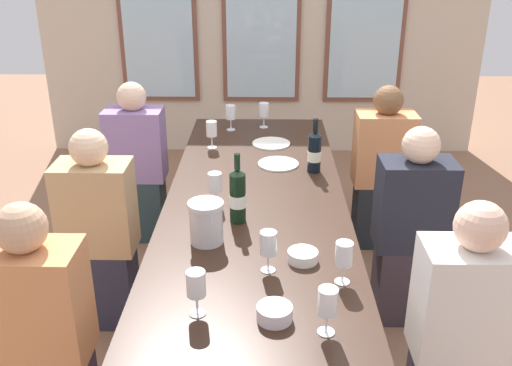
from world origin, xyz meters
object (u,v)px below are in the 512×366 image
(wine_bottle_1, at_px, (314,152))
(tasting_bowl_1, at_px, (275,313))
(metal_pitcher, at_px, (206,222))
(seated_person_4, at_px, (99,235))
(seated_person_0, at_px, (138,167))
(seated_person_5, at_px, (411,232))
(wine_glass_0, at_px, (344,256))
(seated_person_2, at_px, (41,339))
(tasting_bowl_0, at_px, (303,256))
(white_plate_0, at_px, (278,164))
(wine_glass_4, at_px, (215,184))
(dining_table, at_px, (256,207))
(wine_glass_7, at_px, (268,244))
(wine_glass_2, at_px, (212,129))
(wine_glass_6, at_px, (231,114))
(seated_person_3, at_px, (461,337))
(wine_glass_5, at_px, (196,285))
(white_plate_1, at_px, (271,143))
(wine_bottle_0, at_px, (238,196))
(wine_glass_1, at_px, (264,110))
(seated_person_1, at_px, (382,172))
(wine_glass_3, at_px, (328,302))

(wine_bottle_1, bearing_deg, tasting_bowl_1, -99.87)
(metal_pitcher, bearing_deg, seated_person_4, 144.77)
(seated_person_0, xyz_separation_m, seated_person_5, (1.64, -0.90, 0.00))
(wine_glass_0, xyz_separation_m, seated_person_2, (-1.17, -0.09, -0.33))
(tasting_bowl_0, distance_m, tasting_bowl_1, 0.41)
(white_plate_0, relative_size, seated_person_4, 0.21)
(wine_glass_4, relative_size, seated_person_0, 0.16)
(wine_bottle_1, xyz_separation_m, seated_person_5, (0.50, -0.32, -0.33))
(dining_table, distance_m, wine_glass_7, 0.74)
(seated_person_0, bearing_deg, wine_glass_2, -20.35)
(wine_glass_0, height_order, seated_person_2, seated_person_2)
(wine_glass_6, distance_m, seated_person_3, 2.20)
(wine_glass_2, relative_size, seated_person_0, 0.16)
(tasting_bowl_0, height_order, wine_glass_5, wine_glass_5)
(white_plate_1, xyz_separation_m, tasting_bowl_1, (0.00, -1.82, 0.02))
(seated_person_2, bearing_deg, seated_person_4, 90.00)
(wine_bottle_0, bearing_deg, wine_bottle_1, 57.24)
(seated_person_2, bearing_deg, dining_table, 47.21)
(seated_person_2, relative_size, seated_person_4, 1.00)
(wine_bottle_1, distance_m, tasting_bowl_1, 1.39)
(white_plate_0, xyz_separation_m, wine_glass_6, (-0.31, 0.64, 0.11))
(wine_glass_1, bearing_deg, seated_person_4, -125.66)
(wine_glass_6, distance_m, seated_person_4, 1.33)
(wine_glass_2, relative_size, seated_person_3, 0.16)
(wine_bottle_1, distance_m, seated_person_2, 1.71)
(wine_bottle_0, relative_size, wine_glass_2, 1.93)
(white_plate_1, distance_m, wine_bottle_1, 0.52)
(wine_glass_6, relative_size, seated_person_5, 0.16)
(tasting_bowl_1, height_order, seated_person_1, seated_person_1)
(tasting_bowl_0, bearing_deg, wine_bottle_1, 83.12)
(wine_glass_0, relative_size, wine_glass_6, 1.00)
(wine_glass_6, distance_m, seated_person_5, 1.50)
(white_plate_0, height_order, wine_glass_1, wine_glass_1)
(white_plate_1, relative_size, seated_person_0, 0.22)
(wine_bottle_1, height_order, wine_glass_6, wine_bottle_1)
(wine_glass_1, xyz_separation_m, seated_person_0, (-0.85, -0.23, -0.34))
(tasting_bowl_1, xyz_separation_m, wine_glass_2, (-0.37, 1.74, 0.09))
(wine_bottle_0, bearing_deg, seated_person_2, -141.04)
(seated_person_5, bearing_deg, seated_person_4, -177.73)
(tasting_bowl_0, height_order, tasting_bowl_1, tasting_bowl_1)
(seated_person_3, distance_m, seated_person_4, 1.82)
(wine_bottle_0, xyz_separation_m, wine_glass_0, (0.43, -0.51, -0.01))
(wine_glass_2, relative_size, seated_person_1, 0.16)
(seated_person_1, bearing_deg, wine_glass_4, -136.31)
(wine_glass_1, relative_size, wine_glass_3, 1.00)
(wine_glass_2, bearing_deg, white_plate_1, 11.17)
(white_plate_1, height_order, seated_person_0, seated_person_0)
(seated_person_2, bearing_deg, seated_person_1, 46.64)
(wine_glass_6, relative_size, seated_person_3, 0.16)
(tasting_bowl_1, distance_m, seated_person_5, 1.30)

